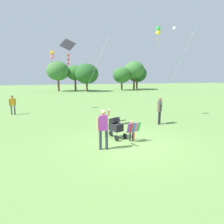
# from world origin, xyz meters

# --- Properties ---
(ground_plane) EXTENTS (120.00, 120.00, 0.00)m
(ground_plane) POSITION_xyz_m (0.00, 0.00, 0.00)
(ground_plane) COLOR #668E47
(treeline_distant) EXTENTS (20.54, 6.84, 5.82)m
(treeline_distant) POSITION_xyz_m (6.71, 31.58, 3.50)
(treeline_distant) COLOR brown
(treeline_distant) RESTS_ON ground
(child_with_butterfly_kite) EXTENTS (0.69, 0.41, 0.98)m
(child_with_butterfly_kite) POSITION_xyz_m (0.24, 0.39, 0.60)
(child_with_butterfly_kite) COLOR #232328
(child_with_butterfly_kite) RESTS_ON ground
(person_adult_flyer) EXTENTS (0.61, 0.50, 1.73)m
(person_adult_flyer) POSITION_xyz_m (-1.28, -0.26, 1.00)
(person_adult_flyer) COLOR #33384C
(person_adult_flyer) RESTS_ON ground
(stroller) EXTENTS (0.77, 1.12, 1.03)m
(stroller) POSITION_xyz_m (-0.34, 1.07, 0.61)
(stroller) COLOR black
(stroller) RESTS_ON ground
(kite_adult_black) EXTENTS (1.70, 4.02, 5.02)m
(kite_adult_black) POSITION_xyz_m (-2.24, 3.48, 4.44)
(kite_adult_black) COLOR black
(kite_adult_black) RESTS_ON ground
(kite_orange_delta) EXTENTS (1.32, 2.61, 6.30)m
(kite_orange_delta) POSITION_xyz_m (3.91, 5.05, 5.93)
(kite_orange_delta) COLOR green
(kite_orange_delta) RESTS_ON ground
(kite_green_novelty) EXTENTS (1.56, 3.18, 5.05)m
(kite_green_novelty) POSITION_xyz_m (-3.08, 10.47, 4.69)
(kite_green_novelty) COLOR #F4A319
(kite_green_novelty) RESTS_ON ground
(distant_kites_cluster) EXTENTS (27.96, 16.10, 5.16)m
(distant_kites_cluster) POSITION_xyz_m (2.65, 20.89, 11.91)
(distant_kites_cluster) COLOR white
(person_red_shirt) EXTENTS (0.47, 0.27, 1.50)m
(person_red_shirt) POSITION_xyz_m (-6.23, 9.01, 0.89)
(person_red_shirt) COLOR #4C4C51
(person_red_shirt) RESTS_ON ground
(person_sitting_far) EXTENTS (0.40, 0.43, 1.66)m
(person_sitting_far) POSITION_xyz_m (3.13, 3.07, 0.98)
(person_sitting_far) COLOR #232328
(person_sitting_far) RESTS_ON ground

